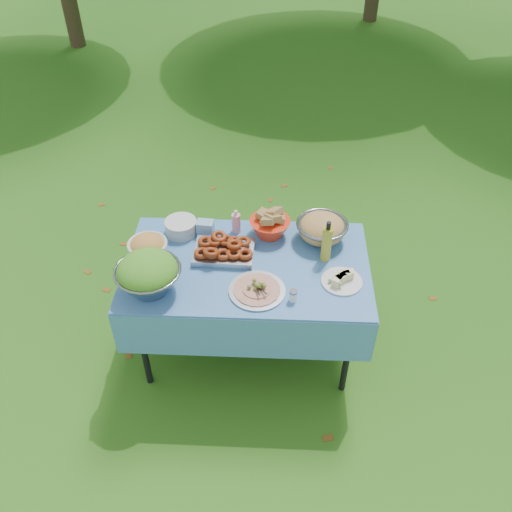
{
  "coord_description": "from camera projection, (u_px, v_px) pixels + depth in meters",
  "views": [
    {
      "loc": [
        0.16,
        -2.39,
        2.94
      ],
      "look_at": [
        0.05,
        0.0,
        0.83
      ],
      "focal_mm": 38.0,
      "sensor_mm": 36.0,
      "label": 1
    }
  ],
  "objects": [
    {
      "name": "wipes_box",
      "position": [
        205.0,
        228.0,
        3.42
      ],
      "size": [
        0.11,
        0.09,
        0.09
      ],
      "primitive_type": "cube",
      "rotation": [
        0.0,
        0.0,
        -0.09
      ],
      "color": "#83AED5",
      "rests_on": "picnic_table"
    },
    {
      "name": "sanitizer_bottle",
      "position": [
        236.0,
        221.0,
        3.42
      ],
      "size": [
        0.06,
        0.06,
        0.16
      ],
      "primitive_type": "cylinder",
      "rotation": [
        0.0,
        0.0,
        0.12
      ],
      "color": "pink",
      "rests_on": "picnic_table"
    },
    {
      "name": "bread_bowl",
      "position": [
        270.0,
        224.0,
        3.39
      ],
      "size": [
        0.31,
        0.31,
        0.17
      ],
      "primitive_type": null,
      "rotation": [
        0.0,
        0.0,
        -0.24
      ],
      "color": "red",
      "rests_on": "picnic_table"
    },
    {
      "name": "pasta_bowl_steel",
      "position": [
        322.0,
        228.0,
        3.36
      ],
      "size": [
        0.33,
        0.33,
        0.17
      ],
      "primitive_type": null,
      "rotation": [
        0.0,
        0.0,
        -0.03
      ],
      "color": "gray",
      "rests_on": "picnic_table"
    },
    {
      "name": "cheese_plate",
      "position": [
        342.0,
        278.0,
        3.1
      ],
      "size": [
        0.29,
        0.29,
        0.06
      ],
      "primitive_type": "cylinder",
      "rotation": [
        0.0,
        0.0,
        0.25
      ],
      "color": "silver",
      "rests_on": "picnic_table"
    },
    {
      "name": "fried_tray",
      "position": [
        224.0,
        250.0,
        3.27
      ],
      "size": [
        0.37,
        0.27,
        0.08
      ],
      "primitive_type": "cube",
      "rotation": [
        0.0,
        0.0,
        -0.03
      ],
      "color": "#A2A2A6",
      "rests_on": "picnic_table"
    },
    {
      "name": "ground",
      "position": [
        248.0,
        346.0,
        3.74
      ],
      "size": [
        80.0,
        80.0,
        0.0
      ],
      "primitive_type": "plane",
      "color": "#113E0B",
      "rests_on": "ground"
    },
    {
      "name": "picnic_table",
      "position": [
        248.0,
        308.0,
        3.49
      ],
      "size": [
        1.46,
        0.86,
        0.76
      ],
      "primitive_type": "cube",
      "color": "#80C6F5",
      "rests_on": "ground"
    },
    {
      "name": "charcuterie_platter",
      "position": [
        257.0,
        287.0,
        3.04
      ],
      "size": [
        0.33,
        0.33,
        0.07
      ],
      "primitive_type": "cylinder",
      "rotation": [
        0.0,
        0.0,
        -0.02
      ],
      "color": "#A9ADB0",
      "rests_on": "picnic_table"
    },
    {
      "name": "plate_stack",
      "position": [
        181.0,
        227.0,
        3.43
      ],
      "size": [
        0.23,
        0.23,
        0.09
      ],
      "primitive_type": "cylinder",
      "rotation": [
        0.0,
        0.0,
        -0.16
      ],
      "color": "silver",
      "rests_on": "picnic_table"
    },
    {
      "name": "shaker",
      "position": [
        293.0,
        296.0,
        2.99
      ],
      "size": [
        0.05,
        0.05,
        0.07
      ],
      "primitive_type": "cylinder",
      "rotation": [
        0.0,
        0.0,
        0.05
      ],
      "color": "white",
      "rests_on": "picnic_table"
    },
    {
      "name": "oil_bottle",
      "position": [
        327.0,
        241.0,
        3.18
      ],
      "size": [
        0.08,
        0.08,
        0.28
      ],
      "primitive_type": "cylinder",
      "rotation": [
        0.0,
        0.0,
        0.4
      ],
      "color": "gold",
      "rests_on": "picnic_table"
    },
    {
      "name": "pasta_bowl_white",
      "position": [
        148.0,
        246.0,
        3.26
      ],
      "size": [
        0.28,
        0.28,
        0.13
      ],
      "primitive_type": null,
      "rotation": [
        0.0,
        0.0,
        0.21
      ],
      "color": "silver",
      "rests_on": "picnic_table"
    },
    {
      "name": "salad_bowl",
      "position": [
        148.0,
        274.0,
        3.0
      ],
      "size": [
        0.43,
        0.43,
        0.24
      ],
      "primitive_type": null,
      "rotation": [
        0.0,
        0.0,
        0.17
      ],
      "color": "gray",
      "rests_on": "picnic_table"
    }
  ]
}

